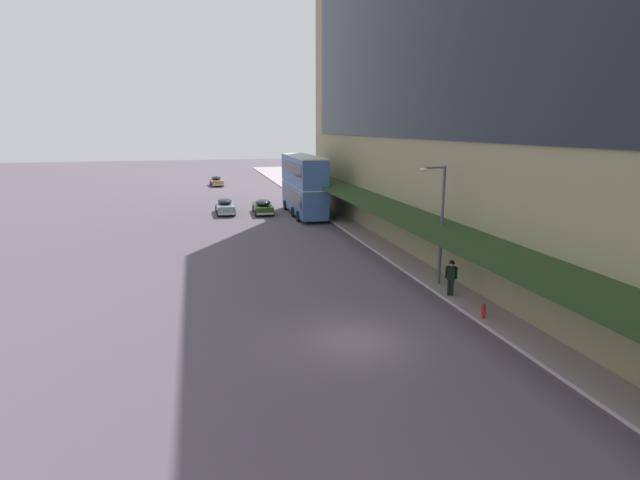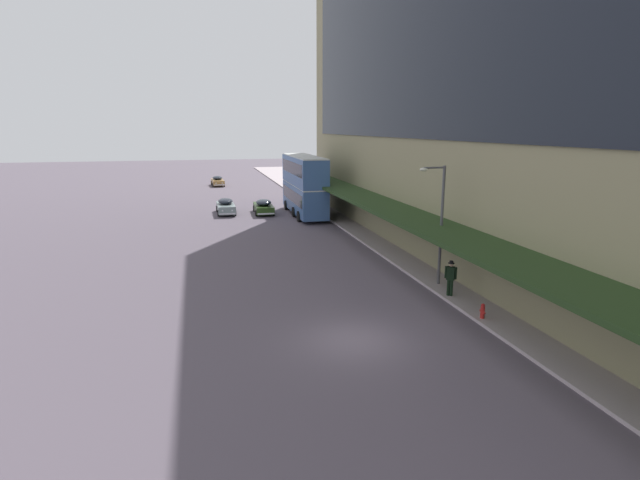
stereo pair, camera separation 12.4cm
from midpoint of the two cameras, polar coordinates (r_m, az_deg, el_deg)
The scene contains 9 objects.
ground at distance 21.29m, azimuth 3.80°, elevation -11.33°, with size 240.00×240.00×0.00m, color #594F5B.
sidewalk_kerb at distance 26.57m, azimuth 27.25°, elevation -7.60°, with size 10.00×180.00×0.15m, color #B1A1A6.
transit_bus_kerbside_front at distance 49.84m, azimuth -1.99°, elevation 6.47°, with size 2.73×11.09×5.90m.
sedan_second_mid at distance 51.29m, azimuth -6.61°, elevation 3.82°, with size 2.01×4.86×1.51m.
sedan_oncoming_rear at distance 51.93m, azimuth -10.87°, elevation 3.82°, with size 1.86×4.71×1.55m.
sedan_oncoming_front at distance 77.02m, azimuth -11.80°, elevation 6.62°, with size 1.95×4.60×1.46m.
pedestrian_at_kerb at distance 26.57m, azimuth 14.62°, elevation -4.04°, with size 0.51×0.43×1.86m.
street_lamp at distance 27.73m, azimuth 13.34°, elevation 2.68°, with size 1.50×0.28×6.54m.
fire_hydrant at distance 24.15m, azimuth 18.03°, elevation -7.70°, with size 0.20×0.40×0.70m.
Camera 1 is at (-6.11, -18.44, 8.70)m, focal length 28.00 mm.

